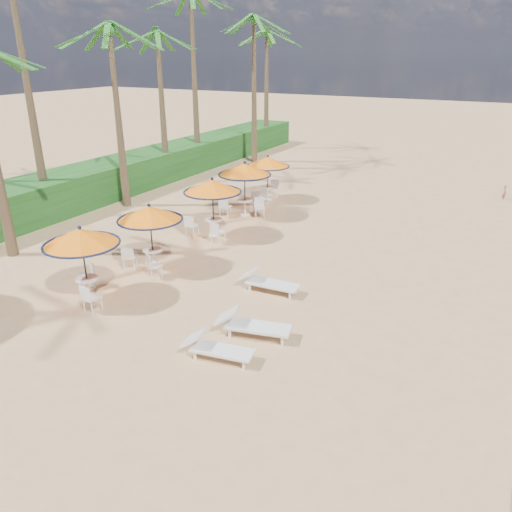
{
  "coord_description": "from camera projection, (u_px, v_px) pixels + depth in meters",
  "views": [
    {
      "loc": [
        6.83,
        -9.76,
        7.49
      ],
      "look_at": [
        -0.47,
        3.67,
        1.2
      ],
      "focal_mm": 35.0,
      "sensor_mm": 36.0,
      "label": 1
    }
  ],
  "objects": [
    {
      "name": "station_0",
      "position": [
        82.0,
        244.0,
        15.59
      ],
      "size": [
        2.41,
        2.41,
        2.51
      ],
      "color": "black",
      "rests_on": "ground"
    },
    {
      "name": "ground",
      "position": [
        208.0,
        343.0,
        13.8
      ],
      "size": [
        160.0,
        160.0,
        0.0
      ],
      "primitive_type": "plane",
      "color": "tan",
      "rests_on": "ground"
    },
    {
      "name": "scrub_hedge",
      "position": [
        116.0,
        176.0,
        28.35
      ],
      "size": [
        3.0,
        40.0,
        1.8
      ],
      "primitive_type": "cube",
      "color": "#194716",
      "rests_on": "ground"
    },
    {
      "name": "palm_7",
      "position": [
        267.0,
        41.0,
        38.38
      ],
      "size": [
        5.0,
        5.0,
        9.03
      ],
      "color": "brown",
      "rests_on": "ground"
    },
    {
      "name": "lounger_mid",
      "position": [
        250.0,
        324.0,
        14.05
      ],
      "size": [
        2.25,
        1.15,
        0.77
      ],
      "rotation": [
        0.0,
        0.0,
        0.23
      ],
      "color": "silver",
      "rests_on": "ground"
    },
    {
      "name": "palm_6",
      "position": [
        254.0,
        29.0,
        33.11
      ],
      "size": [
        5.0,
        5.0,
        9.68
      ],
      "color": "brown",
      "rests_on": "ground"
    },
    {
      "name": "station_2",
      "position": [
        211.0,
        192.0,
        21.07
      ],
      "size": [
        2.49,
        2.49,
        2.6
      ],
      "color": "black",
      "rests_on": "ground"
    },
    {
      "name": "palm_3",
      "position": [
        110.0,
        41.0,
        23.12
      ],
      "size": [
        5.0,
        5.0,
        8.67
      ],
      "color": "brown",
      "rests_on": "ground"
    },
    {
      "name": "palm_5",
      "position": [
        191.0,
        7.0,
        30.43
      ],
      "size": [
        5.0,
        5.0,
        10.91
      ],
      "color": "brown",
      "rests_on": "ground"
    },
    {
      "name": "lounger_far",
      "position": [
        267.0,
        281.0,
        16.7
      ],
      "size": [
        2.1,
        0.75,
        0.74
      ],
      "rotation": [
        0.0,
        0.0,
        0.05
      ],
      "color": "silver",
      "rests_on": "ground"
    },
    {
      "name": "station_1",
      "position": [
        149.0,
        220.0,
        17.87
      ],
      "size": [
        2.38,
        2.38,
        2.48
      ],
      "color": "black",
      "rests_on": "ground"
    },
    {
      "name": "palm_4",
      "position": [
        158.0,
        45.0,
        28.0
      ],
      "size": [
        5.0,
        5.0,
        8.58
      ],
      "color": "brown",
      "rests_on": "ground"
    },
    {
      "name": "station_4",
      "position": [
        268.0,
        166.0,
        26.45
      ],
      "size": [
        2.33,
        2.33,
        2.43
      ],
      "color": "black",
      "rests_on": "ground"
    },
    {
      "name": "lounger_near",
      "position": [
        215.0,
        348.0,
        13.01
      ],
      "size": [
        2.01,
        0.92,
        0.69
      ],
      "rotation": [
        0.0,
        0.0,
        0.17
      ],
      "color": "silver",
      "rests_on": "ground"
    },
    {
      "name": "station_3",
      "position": [
        245.0,
        176.0,
        23.86
      ],
      "size": [
        2.56,
        2.56,
        2.67
      ],
      "color": "black",
      "rests_on": "ground"
    },
    {
      "name": "person",
      "position": [
        505.0,
        192.0,
        27.06
      ],
      "size": [
        0.31,
        0.36,
        0.82
      ],
      "primitive_type": "imported",
      "rotation": [
        0.0,
        0.0,
        2.01
      ],
      "color": "#8F5B48",
      "rests_on": "ground"
    }
  ]
}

